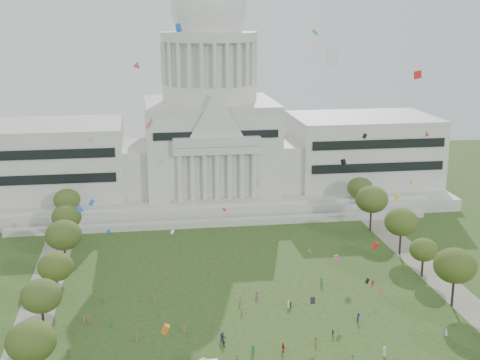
# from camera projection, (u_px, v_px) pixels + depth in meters

# --- Properties ---
(ground) EXTENTS (400.00, 400.00, 0.00)m
(ground) POSITION_uv_depth(u_px,v_px,m) (275.00, 360.00, 127.50)
(ground) COLOR #2E481D
(ground) RESTS_ON ground
(capitol) EXTENTS (160.00, 64.50, 91.30)m
(capitol) POSITION_uv_depth(u_px,v_px,m) (210.00, 136.00, 230.65)
(capitol) COLOR beige
(capitol) RESTS_ON ground
(path_left) EXTENTS (8.00, 160.00, 0.04)m
(path_left) POSITION_uv_depth(u_px,v_px,m) (38.00, 308.00, 149.24)
(path_left) COLOR gray
(path_left) RESTS_ON ground
(path_right) EXTENTS (8.00, 160.00, 0.04)m
(path_right) POSITION_uv_depth(u_px,v_px,m) (443.00, 283.00, 163.19)
(path_right) COLOR gray
(path_right) RESTS_ON ground
(row_tree_l_1) EXTENTS (8.86, 8.86, 12.59)m
(row_tree_l_1) POSITION_uv_depth(u_px,v_px,m) (31.00, 341.00, 116.02)
(row_tree_l_1) COLOR black
(row_tree_l_1) RESTS_ON ground
(row_tree_l_2) EXTENTS (8.42, 8.42, 11.97)m
(row_tree_l_2) POSITION_uv_depth(u_px,v_px,m) (41.00, 296.00, 135.39)
(row_tree_l_2) COLOR black
(row_tree_l_2) RESTS_ON ground
(row_tree_r_2) EXTENTS (9.55, 9.55, 13.58)m
(row_tree_r_2) POSITION_uv_depth(u_px,v_px,m) (455.00, 266.00, 148.19)
(row_tree_r_2) COLOR black
(row_tree_r_2) RESTS_ON ground
(row_tree_l_3) EXTENTS (8.12, 8.12, 11.55)m
(row_tree_l_3) POSITION_uv_depth(u_px,v_px,m) (56.00, 267.00, 151.51)
(row_tree_l_3) COLOR black
(row_tree_l_3) RESTS_ON ground
(row_tree_r_3) EXTENTS (7.01, 7.01, 9.98)m
(row_tree_r_3) POSITION_uv_depth(u_px,v_px,m) (424.00, 250.00, 165.19)
(row_tree_r_3) COLOR black
(row_tree_r_3) RESTS_ON ground
(row_tree_l_4) EXTENTS (9.29, 9.29, 13.21)m
(row_tree_l_4) POSITION_uv_depth(u_px,v_px,m) (64.00, 235.00, 168.92)
(row_tree_l_4) COLOR black
(row_tree_l_4) RESTS_ON ground
(row_tree_r_4) EXTENTS (9.19, 9.19, 13.06)m
(row_tree_r_4) POSITION_uv_depth(u_px,v_px,m) (401.00, 222.00, 179.58)
(row_tree_r_4) COLOR black
(row_tree_r_4) RESTS_ON ground
(row_tree_l_5) EXTENTS (8.33, 8.33, 11.85)m
(row_tree_l_5) POSITION_uv_depth(u_px,v_px,m) (67.00, 217.00, 186.80)
(row_tree_l_5) COLOR black
(row_tree_l_5) RESTS_ON ground
(row_tree_r_5) EXTENTS (9.82, 9.82, 13.96)m
(row_tree_r_5) POSITION_uv_depth(u_px,v_px,m) (372.00, 199.00, 198.52)
(row_tree_r_5) COLOR black
(row_tree_r_5) RESTS_ON ground
(row_tree_l_6) EXTENTS (8.19, 8.19, 11.64)m
(row_tree_l_6) POSITION_uv_depth(u_px,v_px,m) (67.00, 200.00, 203.94)
(row_tree_l_6) COLOR black
(row_tree_l_6) RESTS_ON ground
(row_tree_r_6) EXTENTS (8.42, 8.42, 11.97)m
(row_tree_r_6) POSITION_uv_depth(u_px,v_px,m) (360.00, 188.00, 216.41)
(row_tree_r_6) COLOR black
(row_tree_r_6) RESTS_ON ground
(person_0) EXTENTS (0.94, 0.91, 1.62)m
(person_0) POSITION_uv_depth(u_px,v_px,m) (446.00, 332.00, 136.56)
(person_0) COLOR silver
(person_0) RESTS_ON ground
(person_2) EXTENTS (1.13, 1.08, 2.00)m
(person_2) POSITION_uv_depth(u_px,v_px,m) (359.00, 318.00, 142.64)
(person_2) COLOR navy
(person_2) RESTS_ON ground
(person_3) EXTENTS (0.82, 1.16, 1.62)m
(person_3) POSITION_uv_depth(u_px,v_px,m) (316.00, 339.00, 133.70)
(person_3) COLOR olive
(person_3) RESTS_ON ground
(person_4) EXTENTS (0.94, 1.30, 2.00)m
(person_4) POSITION_uv_depth(u_px,v_px,m) (283.00, 348.00, 130.05)
(person_4) COLOR #B21E1E
(person_4) RESTS_ON ground
(person_5) EXTENTS (1.64, 2.01, 2.05)m
(person_5) POSITION_uv_depth(u_px,v_px,m) (223.00, 337.00, 134.20)
(person_5) COLOR #4C4C51
(person_5) RESTS_ON ground
(person_8) EXTENTS (0.86, 0.62, 1.61)m
(person_8) POSITION_uv_depth(u_px,v_px,m) (224.00, 344.00, 131.95)
(person_8) COLOR #26262B
(person_8) RESTS_ON ground
(person_9) EXTENTS (1.07, 1.32, 1.81)m
(person_9) POSITION_uv_depth(u_px,v_px,m) (353.00, 359.00, 126.12)
(person_9) COLOR #33723F
(person_9) RESTS_ON ground
(person_10) EXTENTS (0.79, 1.03, 1.55)m
(person_10) POSITION_uv_depth(u_px,v_px,m) (333.00, 333.00, 136.44)
(person_10) COLOR #33723F
(person_10) RESTS_ON ground
(distant_crowd) EXTENTS (60.68, 39.06, 1.95)m
(distant_crowd) POSITION_uv_depth(u_px,v_px,m) (203.00, 328.00, 138.05)
(distant_crowd) COLOR olive
(distant_crowd) RESTS_ON ground
(kite_swarm) EXTENTS (82.60, 99.20, 59.74)m
(kite_swarm) POSITION_uv_depth(u_px,v_px,m) (293.00, 209.00, 130.57)
(kite_swarm) COLOR yellow
(kite_swarm) RESTS_ON ground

